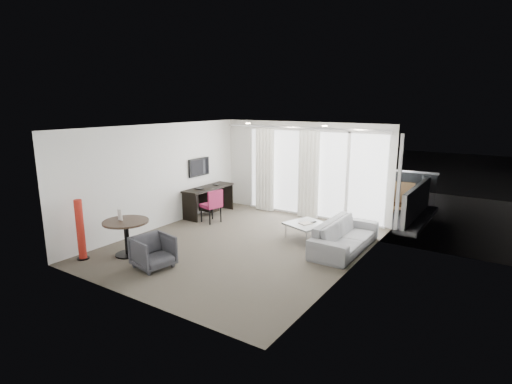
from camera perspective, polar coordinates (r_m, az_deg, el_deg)
The scene contains 28 objects.
floor at distance 8.99m, azimuth -2.12°, elevation -7.57°, with size 5.00×6.00×0.00m, color #4B453A.
ceiling at distance 8.45m, azimuth -2.26°, elevation 9.22°, with size 5.00×6.00×0.00m, color white.
wall_left at distance 10.25m, azimuth -13.66°, elevation 2.15°, with size 0.00×6.00×2.60m, color silver.
wall_right at distance 7.49m, azimuth 13.61°, elevation -1.64°, with size 0.00×6.00×2.60m, color silver.
wall_front at distance 6.49m, azimuth -17.74°, elevation -4.10°, with size 5.00×0.00×2.60m, color silver.
window_panel at distance 11.04m, azimuth 8.12°, elevation 2.59°, with size 4.00×0.02×2.38m, color white, non-canonical shape.
window_frame at distance 11.02m, azimuth 8.09°, elevation 2.58°, with size 4.10×0.06×2.44m, color white, non-canonical shape.
curtain_left at distance 11.58m, azimuth 1.26°, elevation 3.18°, with size 0.60×0.20×2.38m, color white, non-canonical shape.
curtain_right at distance 10.91m, azimuth 7.52°, elevation 2.49°, with size 0.60×0.20×2.38m, color white, non-canonical shape.
curtain_track at distance 10.87m, azimuth 6.51°, elevation 9.12°, with size 4.80×0.04×0.04m, color #B2B2B7, non-canonical shape.
downlight_a at distance 10.27m, azimuth -1.16°, elevation 9.78°, with size 0.12×0.12×0.02m, color #FFE0B2.
downlight_b at distance 9.25m, azimuth 9.78°, elevation 9.29°, with size 0.12×0.12×0.02m, color #FFE0B2.
desk at distance 11.34m, azimuth -6.76°, elevation -1.25°, with size 0.53×1.69×0.79m, color black, non-canonical shape.
tv at distance 11.24m, azimuth -8.14°, elevation 3.54°, with size 0.05×0.80×0.50m, color black, non-canonical shape.
desk_chair at distance 10.59m, azimuth -6.47°, elevation -1.96°, with size 0.49×0.46×0.89m, color maroon, non-canonical shape.
round_table at distance 8.72m, azimuth -17.97°, elevation -6.26°, with size 0.93×0.93×0.74m, color #302117, non-canonical shape.
menu_card at distance 8.69m, azimuth -18.80°, elevation -3.96°, with size 0.12×0.02×0.23m, color white, non-canonical shape.
red_lamp at distance 8.76m, azimuth -23.80°, elevation -4.96°, with size 0.25×0.25×1.23m, color #A92217.
tub_armchair at distance 7.96m, azimuth -14.48°, elevation -8.28°, with size 0.68×0.70×0.63m, color #36363C.
coffee_table at distance 9.38m, azimuth 7.24°, elevation -5.56°, with size 0.83×0.83×0.37m, color gray, non-canonical shape.
remote at distance 9.42m, azimuth 8.19°, elevation -4.41°, with size 0.05×0.15×0.02m, color black, non-canonical shape.
magazine at distance 9.32m, azimuth 7.11°, elevation -4.58°, with size 0.19×0.25×0.01m, color gray, non-canonical shape.
sofa at distance 8.83m, azimuth 12.59°, elevation -6.09°, with size 2.13×0.83×0.62m, color gray.
terrace_slab at distance 12.66m, azimuth 10.88°, elevation -2.05°, with size 5.60×3.00×0.12m, color #4D4D50.
rattan_chair_a at distance 11.84m, azimuth 13.67°, elevation -0.71°, with size 0.60×0.60×0.88m, color brown, non-canonical shape.
rattan_chair_b at distance 11.89m, azimuth 20.05°, elevation -1.02°, with size 0.62×0.62×0.91m, color brown, non-canonical shape.
rattan_table at distance 12.38m, azimuth 15.07°, elevation -1.15°, with size 0.49×0.49×0.49m, color brown, non-canonical shape.
balustrade at distance 13.86m, azimuth 13.28°, elevation 1.48°, with size 5.50×0.06×1.05m, color #B2B2B7, non-canonical shape.
Camera 1 is at (4.89, -6.87, 3.10)m, focal length 28.00 mm.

